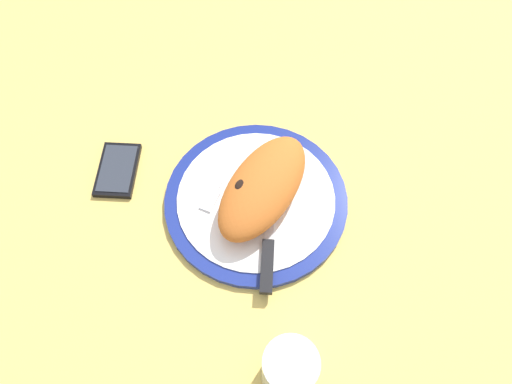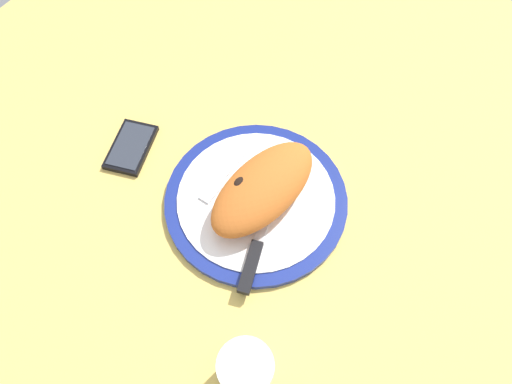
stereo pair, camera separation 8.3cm
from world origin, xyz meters
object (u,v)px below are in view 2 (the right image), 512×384
knife (257,247)px  water_glass (246,373)px  smartphone (131,147)px  plate (256,200)px  calzone (263,188)px  fork (226,174)px

knife → water_glass: bearing=29.3°
smartphone → plate: bearing=97.8°
calzone → smartphone: size_ratio=1.86×
calzone → fork: 8.61cm
fork → smartphone: size_ratio=1.29×
fork → water_glass: bearing=40.3°
calzone → knife: 9.81cm
calzone → knife: (8.37, 4.25, -2.84)cm
fork → knife: knife is taller
plate → fork: (-0.94, -7.04, 0.99)cm
knife → fork: bearing=-125.2°
plate → water_glass: 29.41cm
calzone → fork: size_ratio=1.45×
plate → smartphone: bearing=-82.2°
calzone → plate: bearing=-56.1°
plate → smartphone: plate is taller
plate → water_glass: (25.05, 14.97, 3.63)cm
smartphone → water_glass: water_glass is taller
water_glass → plate: bearing=-149.1°
plate → calzone: (-0.65, 0.97, 4.11)cm
smartphone → calzone: bearing=98.9°
calzone → smartphone: 27.13cm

